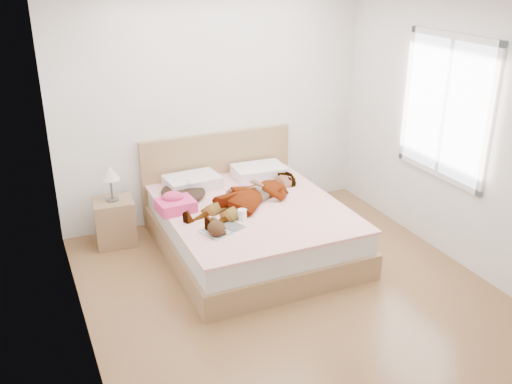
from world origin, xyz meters
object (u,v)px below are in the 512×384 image
phone (190,182)px  magazine (223,229)px  towel (175,203)px  plush_toy (216,227)px  coffee_mug (242,214)px  bed (249,223)px  nightstand (115,218)px  woman (249,193)px

phone → magazine: phone is taller
towel → phone: bearing=48.0°
magazine → plush_toy: (-0.10, -0.06, 0.06)m
towel → magazine: towel is taller
phone → coffee_mug: size_ratio=0.63×
towel → plush_toy: 0.68m
bed → magazine: 0.71m
phone → nightstand: size_ratio=0.10×
phone → magazine: (0.03, -0.88, -0.16)m
woman → magazine: 0.67m
phone → coffee_mug: (0.28, -0.74, -0.11)m
magazine → coffee_mug: 0.29m
woman → plush_toy: woman is taller
plush_toy → nightstand: nightstand is taller
coffee_mug → plush_toy: plush_toy is taller
woman → plush_toy: (-0.56, -0.54, -0.03)m
phone → towel: 0.39m
bed → magazine: size_ratio=4.48×
towel → nightstand: (-0.52, 0.53, -0.29)m
magazine → coffee_mug: (0.25, 0.14, 0.04)m
phone → woman: bearing=-65.6°
magazine → nightstand: bearing=125.8°
coffee_mug → nightstand: 1.47m
phone → magazine: bearing=-114.8°
bed → nightstand: bearing=153.0°
woman → plush_toy: 0.78m
magazine → nightstand: (-0.81, 1.12, -0.23)m
woman → phone: woman is taller
woman → towel: size_ratio=4.06×
coffee_mug → plush_toy: (-0.35, -0.20, 0.02)m
magazine → plush_toy: plush_toy is taller
towel → plush_toy: size_ratio=1.52×
magazine → phone: bearing=92.2°
woman → towel: (-0.75, 0.12, -0.03)m
bed → nightstand: (-1.27, 0.65, 0.02)m
coffee_mug → towel: bearing=139.7°
bed → plush_toy: 0.83m
coffee_mug → phone: bearing=111.1°
magazine → towel: bearing=115.7°
woman → towel: bearing=-125.9°
coffee_mug → plush_toy: 0.40m
bed → towel: (-0.75, 0.12, 0.31)m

